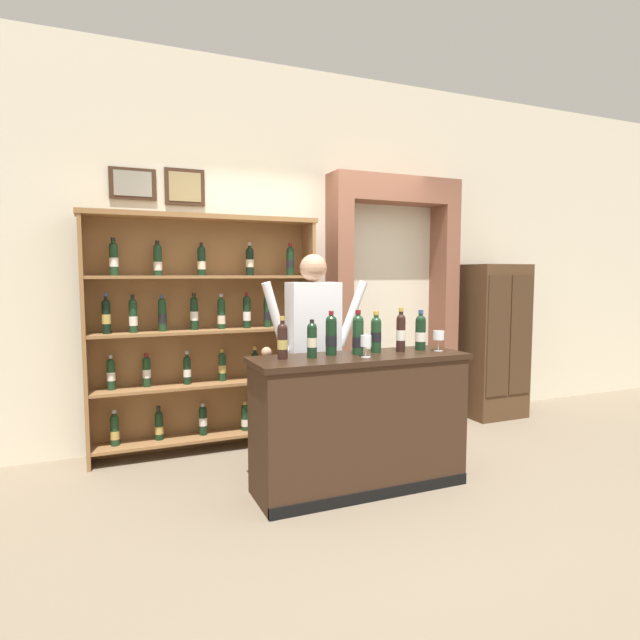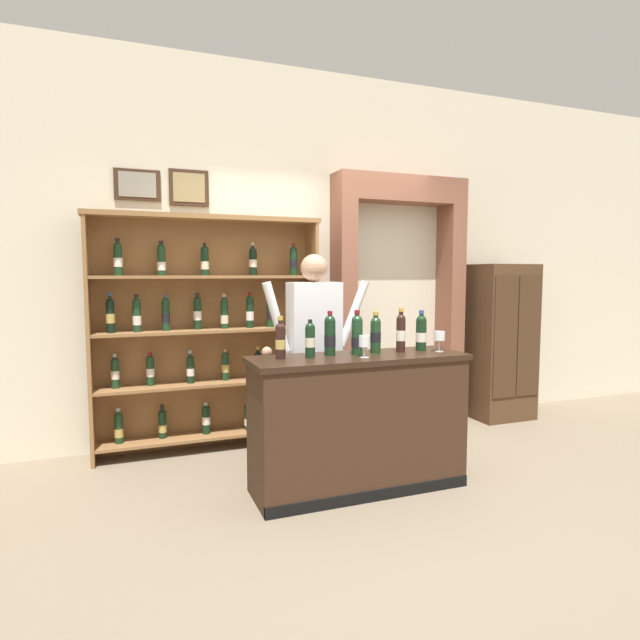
# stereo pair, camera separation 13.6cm
# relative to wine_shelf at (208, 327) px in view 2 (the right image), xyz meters

# --- Properties ---
(ground_plane) EXTENTS (14.00, 14.00, 0.02)m
(ground_plane) POSITION_rel_wine_shelf_xyz_m (0.89, -1.26, -1.08)
(ground_plane) COLOR #7A6B56
(back_wall) EXTENTS (12.00, 0.19, 3.45)m
(back_wall) POSITION_rel_wine_shelf_xyz_m (0.89, 0.28, 0.65)
(back_wall) COLOR beige
(back_wall) RESTS_ON ground
(wine_shelf) EXTENTS (1.96, 0.30, 2.03)m
(wine_shelf) POSITION_rel_wine_shelf_xyz_m (0.00, 0.00, 0.00)
(wine_shelf) COLOR olive
(wine_shelf) RESTS_ON ground
(archway_doorway) EXTENTS (1.38, 0.45, 2.49)m
(archway_doorway) POSITION_rel_wine_shelf_xyz_m (1.91, 0.15, 0.32)
(archway_doorway) COLOR brown
(archway_doorway) RESTS_ON ground
(side_cabinet) EXTENTS (0.62, 0.46, 1.64)m
(side_cabinet) POSITION_rel_wine_shelf_xyz_m (3.06, -0.12, -0.25)
(side_cabinet) COLOR #4C331E
(side_cabinet) RESTS_ON ground
(tasting_counter) EXTENTS (1.55, 0.51, 0.96)m
(tasting_counter) POSITION_rel_wine_shelf_xyz_m (0.86, -1.26, -0.59)
(tasting_counter) COLOR #382316
(tasting_counter) RESTS_ON ground
(shopkeeper) EXTENTS (0.91, 0.22, 1.69)m
(shopkeeper) POSITION_rel_wine_shelf_xyz_m (0.72, -0.72, -0.04)
(shopkeeper) COLOR #2D3347
(shopkeeper) RESTS_ON ground
(tasting_bottle_riserva) EXTENTS (0.07, 0.07, 0.29)m
(tasting_bottle_riserva) POSITION_rel_wine_shelf_xyz_m (0.30, -1.20, 0.02)
(tasting_bottle_riserva) COLOR black
(tasting_bottle_riserva) RESTS_ON tasting_counter
(tasting_bottle_vin_santo) EXTENTS (0.07, 0.07, 0.26)m
(tasting_bottle_vin_santo) POSITION_rel_wine_shelf_xyz_m (0.50, -1.23, 0.02)
(tasting_bottle_vin_santo) COLOR black
(tasting_bottle_vin_santo) RESTS_ON tasting_counter
(tasting_bottle_super_tuscan) EXTENTS (0.08, 0.08, 0.31)m
(tasting_bottle_super_tuscan) POSITION_rel_wine_shelf_xyz_m (0.67, -1.17, 0.04)
(tasting_bottle_super_tuscan) COLOR black
(tasting_bottle_super_tuscan) RESTS_ON tasting_counter
(tasting_bottle_chianti) EXTENTS (0.08, 0.08, 0.32)m
(tasting_bottle_chianti) POSITION_rel_wine_shelf_xyz_m (0.86, -1.21, 0.03)
(tasting_bottle_chianti) COLOR #19381E
(tasting_bottle_chianti) RESTS_ON tasting_counter
(tasting_bottle_grappa) EXTENTS (0.08, 0.08, 0.30)m
(tasting_bottle_grappa) POSITION_rel_wine_shelf_xyz_m (1.02, -1.19, 0.03)
(tasting_bottle_grappa) COLOR #19381E
(tasting_bottle_grappa) RESTS_ON tasting_counter
(tasting_bottle_prosecco) EXTENTS (0.07, 0.07, 0.33)m
(tasting_bottle_prosecco) POSITION_rel_wine_shelf_xyz_m (1.21, -1.22, 0.04)
(tasting_bottle_prosecco) COLOR black
(tasting_bottle_prosecco) RESTS_ON tasting_counter
(tasting_bottle_brunello) EXTENTS (0.08, 0.08, 0.30)m
(tasting_bottle_brunello) POSITION_rel_wine_shelf_xyz_m (1.39, -1.21, 0.03)
(tasting_bottle_brunello) COLOR black
(tasting_bottle_brunello) RESTS_ON tasting_counter
(wine_glass_left) EXTENTS (0.08, 0.08, 0.15)m
(wine_glass_left) POSITION_rel_wine_shelf_xyz_m (1.49, -1.30, -0.00)
(wine_glass_left) COLOR silver
(wine_glass_left) RESTS_ON tasting_counter
(wine_glass_right) EXTENTS (0.08, 0.08, 0.15)m
(wine_glass_right) POSITION_rel_wine_shelf_xyz_m (0.85, -1.35, -0.00)
(wine_glass_right) COLOR silver
(wine_glass_right) RESTS_ON tasting_counter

